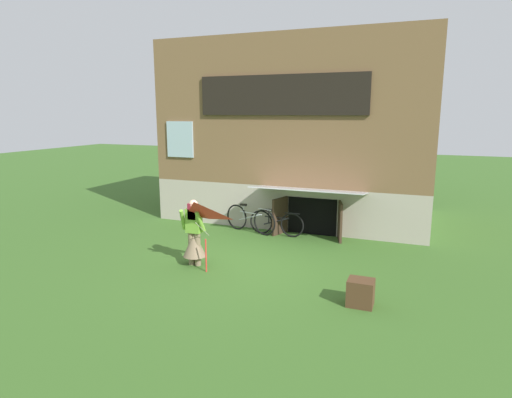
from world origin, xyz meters
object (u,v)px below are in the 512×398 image
(person, at_px, (194,238))
(bicycle_silver, at_px, (250,219))
(kite, at_px, (195,220))
(bicycle_black, at_px, (276,223))
(wooden_crate, at_px, (361,293))

(person, height_order, bicycle_silver, person)
(kite, distance_m, bicycle_black, 3.68)
(bicycle_black, bearing_deg, bicycle_silver, 179.57)
(kite, relative_size, bicycle_black, 0.91)
(person, xyz_separation_m, bicycle_silver, (0.14, 3.02, -0.24))
(person, bearing_deg, wooden_crate, -16.81)
(kite, relative_size, bicycle_silver, 0.86)
(kite, height_order, wooden_crate, kite)
(bicycle_black, bearing_deg, wooden_crate, -50.54)
(kite, height_order, bicycle_silver, kite)
(kite, height_order, bicycle_black, kite)
(kite, bearing_deg, wooden_crate, -3.69)
(person, bearing_deg, kite, -63.85)
(person, xyz_separation_m, bicycle_black, (0.95, 2.98, -0.28))
(kite, bearing_deg, person, 121.52)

